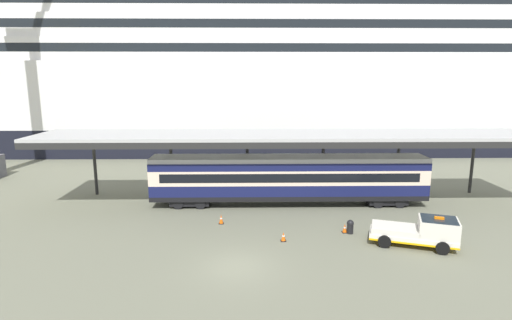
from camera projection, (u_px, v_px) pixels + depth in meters
The scene contains 9 objects.
ground_plane at pixel (237, 266), 22.73m from camera, with size 400.00×400.00×0.00m, color #6C6E5B.
cruise_ship at pixel (186, 71), 64.13m from camera, with size 125.68×26.52×34.05m.
platform_canopy at pixel (289, 137), 33.32m from camera, with size 41.28×6.46×5.95m.
train_carriage at pixel (289, 178), 33.56m from camera, with size 22.60×2.81×4.11m.
service_truck at pixel (422, 231), 25.33m from camera, with size 5.57×3.60×2.02m.
traffic_cone_near at pixel (345, 228), 27.67m from camera, with size 0.36×0.36×0.63m.
traffic_cone_mid at pixel (221, 219), 29.38m from camera, with size 0.36×0.36×0.70m.
traffic_cone_far at pixel (283, 237), 26.22m from camera, with size 0.36×0.36×0.61m.
quay_bollard at pixel (350, 226), 27.50m from camera, with size 0.48×0.48×0.96m.
Camera 1 is at (0.68, -21.14, 10.31)m, focal length 28.38 mm.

